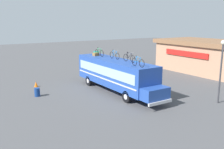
# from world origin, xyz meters

# --- Properties ---
(ground_plane) EXTENTS (120.00, 120.00, 0.00)m
(ground_plane) POSITION_xyz_m (0.00, 0.00, 0.00)
(ground_plane) COLOR #4C4C4F
(bus) EXTENTS (12.10, 2.63, 3.19)m
(bus) POSITION_xyz_m (0.23, 0.00, 1.88)
(bus) COLOR #23479E
(bus) RESTS_ON ground
(luggage_bag_1) EXTENTS (0.68, 0.32, 0.38)m
(luggage_bag_1) POSITION_xyz_m (-4.35, 0.37, 3.38)
(luggage_bag_1) COLOR #1E7F66
(luggage_bag_1) RESTS_ON bus
(luggage_bag_2) EXTENTS (0.58, 0.56, 0.31)m
(luggage_bag_2) POSITION_xyz_m (-3.57, -0.11, 3.34)
(luggage_bag_2) COLOR olive
(luggage_bag_2) RESTS_ON bus
(rooftop_bicycle_1) EXTENTS (1.78, 0.44, 0.94)m
(rooftop_bicycle_1) POSITION_xyz_m (-2.97, -0.01, 3.58)
(rooftop_bicycle_1) COLOR black
(rooftop_bicycle_1) RESTS_ON bus
(rooftop_bicycle_2) EXTENTS (1.72, 0.44, 0.88)m
(rooftop_bicycle_2) POSITION_xyz_m (-0.54, 0.36, 3.55)
(rooftop_bicycle_2) COLOR black
(rooftop_bicycle_2) RESTS_ON bus
(rooftop_bicycle_3) EXTENTS (1.78, 0.44, 0.92)m
(rooftop_bicycle_3) POSITION_xyz_m (1.86, 0.41, 3.57)
(rooftop_bicycle_3) COLOR black
(rooftop_bicycle_3) RESTS_ON bus
(rooftop_bicycle_4) EXTENTS (1.64, 0.44, 0.88)m
(rooftop_bicycle_4) POSITION_xyz_m (4.20, -0.40, 3.56)
(rooftop_bicycle_4) COLOR black
(rooftop_bicycle_4) RESTS_ON bus
(roadside_building) EXTENTS (12.53, 8.05, 4.32)m
(roadside_building) POSITION_xyz_m (-1.87, 16.31, 2.20)
(roadside_building) COLOR tan
(roadside_building) RESTS_ON ground
(trash_bin) EXTENTS (0.51, 0.51, 0.79)m
(trash_bin) POSITION_xyz_m (-2.36, -7.12, 0.39)
(trash_bin) COLOR navy
(trash_bin) RESTS_ON ground
(traffic_cone) EXTENTS (0.38, 0.38, 0.57)m
(traffic_cone) POSITION_xyz_m (-5.90, -6.20, 0.28)
(traffic_cone) COLOR orange
(traffic_cone) RESTS_ON ground
(street_lamp) EXTENTS (0.39, 0.39, 5.40)m
(street_lamp) POSITION_xyz_m (8.02, 5.44, 3.53)
(street_lamp) COLOR #38383D
(street_lamp) RESTS_ON ground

